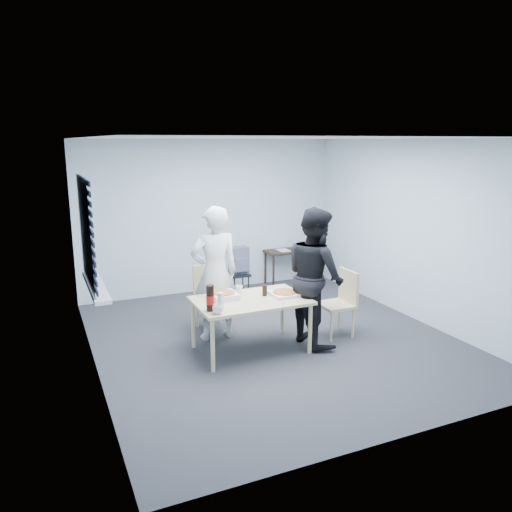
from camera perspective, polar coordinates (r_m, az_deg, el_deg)
name	(u,v)px	position (r m, az deg, el deg)	size (l,w,h in m)	color
room	(89,240)	(6.11, -18.57, 1.72)	(5.00, 5.00, 5.00)	#2A2B2F
dining_table	(251,304)	(6.16, -0.61, -5.48)	(1.38, 0.87, 0.67)	beige
chair_far	(210,292)	(6.98, -5.25, -4.14)	(0.42, 0.42, 0.89)	beige
chair_right	(342,298)	(6.78, 9.75, -4.79)	(0.42, 0.42, 0.89)	beige
person_white	(215,273)	(6.51, -4.74, -2.00)	(0.65, 0.42, 1.77)	silver
person_black	(315,276)	(6.39, 6.74, -2.32)	(0.86, 0.47, 1.77)	black
side_table	(291,254)	(9.13, 4.00, 0.24)	(0.95, 0.42, 0.63)	#312418
stool	(239,280)	(8.20, -1.98, -2.75)	(0.32, 0.32, 0.45)	black
backpack	(239,261)	(8.10, -1.97, -0.56)	(0.32, 0.23, 0.44)	slate
pizza_box_a	(224,295)	(6.17, -3.67, -4.51)	(0.32, 0.32, 0.08)	white
pizza_box_b	(284,293)	(6.30, 3.27, -4.27)	(0.35, 0.35, 0.05)	white
mug_a	(218,310)	(5.64, -4.37, -6.12)	(0.12, 0.12, 0.10)	white
mug_b	(239,289)	(6.38, -1.95, -3.82)	(0.10, 0.10, 0.09)	white
cola_glass	(265,290)	(6.26, 0.99, -3.95)	(0.06, 0.06, 0.14)	black
soda_bottle	(210,299)	(5.71, -5.25, -4.86)	(0.10, 0.10, 0.30)	black
plastic_cups	(221,300)	(5.82, -4.02, -5.06)	(0.08, 0.08, 0.18)	silver
rubber_band	(283,303)	(6.01, 3.16, -5.36)	(0.05, 0.05, 0.00)	red
papers	(283,250)	(9.05, 3.16, 0.67)	(0.20, 0.28, 0.00)	white
black_box	(301,247)	(9.23, 5.15, 1.04)	(0.13, 0.09, 0.05)	black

